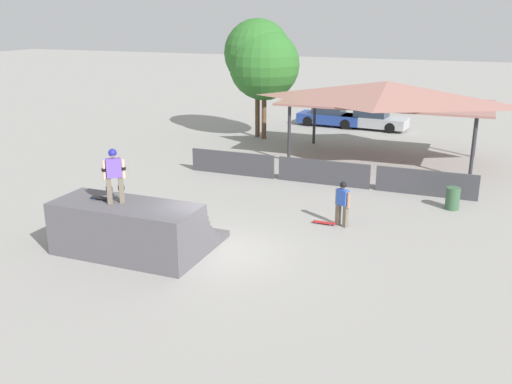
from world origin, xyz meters
TOP-DOWN VIEW (x-y plane):
  - ground_plane at (0.00, 0.00)m, footprint 160.00×160.00m
  - quarter_pipe_ramp at (-2.47, -0.91)m, footprint 4.54×3.45m
  - skater_on_deck at (-2.76, -1.22)m, footprint 0.65×0.57m
  - skateboard_on_deck at (-3.31, -1.14)m, footprint 0.77×0.20m
  - bystander_walking at (3.02, 3.67)m, footprint 0.60×0.39m
  - skateboard_on_ground at (2.44, 3.60)m, footprint 0.81×0.21m
  - barrier_fence at (1.07, 8.35)m, footprint 12.63×0.12m
  - pavilion_shelter at (2.68, 13.78)m, footprint 10.05×5.21m
  - tree_beside_pavilion at (-4.68, 16.13)m, footprint 4.03×4.03m
  - tree_far_back at (-5.22, 16.46)m, footprint 3.86×3.86m
  - trash_bin at (6.48, 6.96)m, footprint 0.52×0.52m
  - parked_car_blue at (-2.13, 21.57)m, footprint 4.23×1.98m
  - parked_car_silver at (0.70, 21.38)m, footprint 4.44×2.04m

SIDE VIEW (x-z plane):
  - ground_plane at x=0.00m, z-range 0.00..0.00m
  - skateboard_on_ground at x=2.44m, z-range 0.01..0.10m
  - trash_bin at x=6.48m, z-range 0.00..0.85m
  - barrier_fence at x=1.07m, z-range 0.00..1.05m
  - parked_car_silver at x=0.70m, z-range -0.04..1.24m
  - parked_car_blue at x=-2.13m, z-range -0.03..1.24m
  - quarter_pipe_ramp at x=-2.47m, z-range -0.09..1.55m
  - bystander_walking at x=3.02m, z-range 0.14..1.75m
  - skateboard_on_deck at x=-3.31m, z-range 1.66..1.75m
  - skater_on_deck at x=-2.76m, z-range 1.77..3.44m
  - pavilion_shelter at x=2.68m, z-range 1.39..5.31m
  - tree_beside_pavilion at x=-4.68m, z-range 1.13..7.43m
  - tree_far_back at x=-5.22m, z-range 1.47..8.31m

